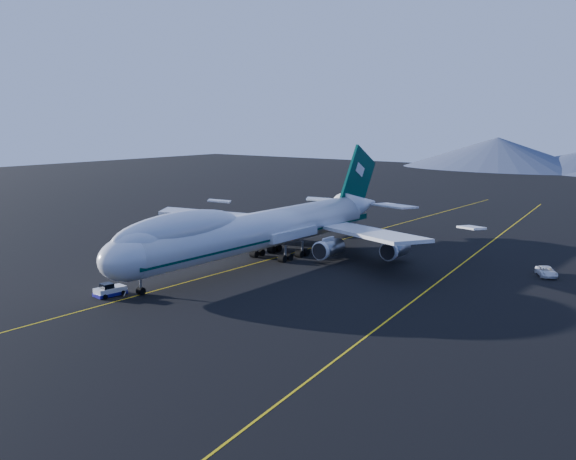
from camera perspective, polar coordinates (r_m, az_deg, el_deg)
The scene contains 6 objects.
ground at distance 112.03m, azimuth -2.47°, elevation -2.85°, with size 500.00×500.00×0.00m, color black.
taxiway_line_main at distance 112.02m, azimuth -2.47°, elevation -2.85°, with size 0.25×220.00×0.01m, color #DEBA0D.
taxiway_line_side at distance 104.98m, azimuth 13.86°, elevation -4.00°, with size 0.25×200.00×0.01m, color #DEBA0D.
boeing_747 at distance 110.92m, azimuth -2.48°, elevation 0.08°, with size 59.62×72.43×19.37m.
pushback_tug at distance 94.20m, azimuth -15.53°, elevation -5.30°, with size 2.94×4.61×1.90m.
service_van at distance 109.72m, azimuth 21.99°, elevation -3.44°, with size 2.52×5.46×1.52m, color white.
Camera 1 is at (70.09, -83.84, 24.65)m, focal length 40.00 mm.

